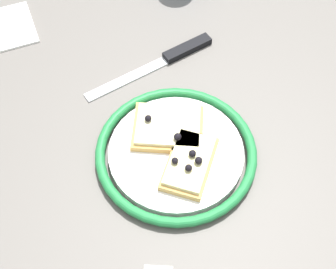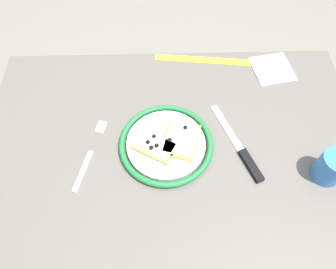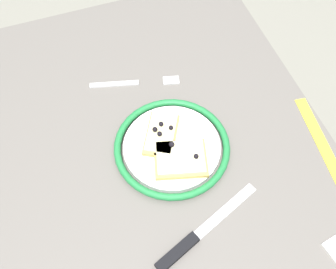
% 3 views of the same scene
% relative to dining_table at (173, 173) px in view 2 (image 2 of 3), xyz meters
% --- Properties ---
extents(ground_plane, '(6.00, 6.00, 0.00)m').
position_rel_dining_table_xyz_m(ground_plane, '(0.00, 0.00, -0.65)').
color(ground_plane, slate).
extents(dining_table, '(0.97, 0.70, 0.75)m').
position_rel_dining_table_xyz_m(dining_table, '(0.00, 0.00, 0.00)').
color(dining_table, '#5B5651').
rests_on(dining_table, ground_plane).
extents(plate, '(0.24, 0.24, 0.02)m').
position_rel_dining_table_xyz_m(plate, '(-0.02, 0.03, 0.11)').
color(plate, white).
rests_on(plate, dining_table).
extents(pizza_slice_near, '(0.12, 0.10, 0.03)m').
position_rel_dining_table_xyz_m(pizza_slice_near, '(-0.05, 0.02, 0.13)').
color(pizza_slice_near, tan).
rests_on(pizza_slice_near, plate).
extents(pizza_slice_far, '(0.11, 0.12, 0.03)m').
position_rel_dining_table_xyz_m(pizza_slice_far, '(0.02, 0.03, 0.13)').
color(pizza_slice_far, tan).
rests_on(pizza_slice_far, plate).
extents(knife, '(0.11, 0.23, 0.01)m').
position_rel_dining_table_xyz_m(knife, '(0.17, -0.00, 0.11)').
color(knife, silver).
rests_on(knife, dining_table).
extents(fork, '(0.07, 0.20, 0.00)m').
position_rel_dining_table_xyz_m(fork, '(-0.21, 0.01, 0.10)').
color(fork, '#BEBEBE').
rests_on(fork, dining_table).
extents(cup, '(0.07, 0.07, 0.08)m').
position_rel_dining_table_xyz_m(cup, '(0.36, -0.06, 0.14)').
color(cup, '#3372BF').
rests_on(cup, dining_table).
extents(measuring_tape, '(0.30, 0.06, 0.00)m').
position_rel_dining_table_xyz_m(measuring_tape, '(0.11, 0.32, 0.10)').
color(measuring_tape, yellow).
rests_on(measuring_tape, dining_table).
extents(napkin, '(0.13, 0.13, 0.00)m').
position_rel_dining_table_xyz_m(napkin, '(0.30, 0.28, 0.10)').
color(napkin, white).
rests_on(napkin, dining_table).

